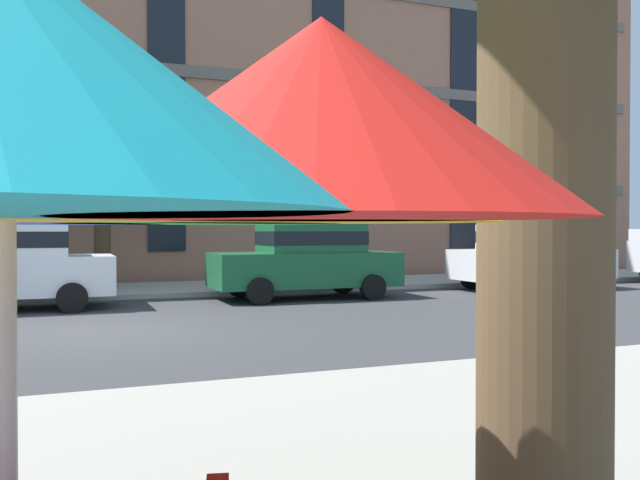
# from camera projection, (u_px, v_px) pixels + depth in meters

# --- Properties ---
(ground_plane) EXTENTS (120.00, 120.00, 0.00)m
(ground_plane) POSITION_uv_depth(u_px,v_px,m) (86.00, 333.00, 10.45)
(ground_plane) COLOR #38383A
(sidewalk_far) EXTENTS (56.00, 3.60, 0.12)m
(sidewalk_far) POSITION_uv_depth(u_px,v_px,m) (76.00, 292.00, 16.78)
(sidewalk_far) COLOR #B2ADA3
(sidewalk_far) RESTS_ON ground
(apartment_building) EXTENTS (41.52, 12.08, 16.00)m
(apartment_building) POSITION_uv_depth(u_px,v_px,m) (70.00, 57.00, 24.28)
(apartment_building) COLOR #A87056
(apartment_building) RESTS_ON ground
(sedan_white) EXTENTS (4.40, 1.98, 1.78)m
(sedan_white) POSITION_uv_depth(u_px,v_px,m) (2.00, 264.00, 13.34)
(sedan_white) COLOR silver
(sedan_white) RESTS_ON ground
(sedan_green) EXTENTS (4.40, 1.98, 1.78)m
(sedan_green) POSITION_uv_depth(u_px,v_px,m) (307.00, 259.00, 15.74)
(sedan_green) COLOR #195933
(sedan_green) RESTS_ON ground
(sedan_white_midblock) EXTENTS (4.40, 1.98, 1.78)m
(sedan_white_midblock) POSITION_uv_depth(u_px,v_px,m) (530.00, 255.00, 18.12)
(sedan_white_midblock) COLOR silver
(sedan_white_midblock) RESTS_ON ground
(street_tree_middle) EXTENTS (2.78, 2.88, 5.42)m
(street_tree_middle) POSITION_uv_depth(u_px,v_px,m) (104.00, 148.00, 17.03)
(street_tree_middle) COLOR #4C3823
(street_tree_middle) RESTS_ON ground
(patio_umbrella) EXTENTS (3.10, 3.10, 2.18)m
(patio_umbrella) POSITION_uv_depth(u_px,v_px,m) (4.00, 139.00, 1.86)
(patio_umbrella) COLOR silver
(patio_umbrella) RESTS_ON ground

